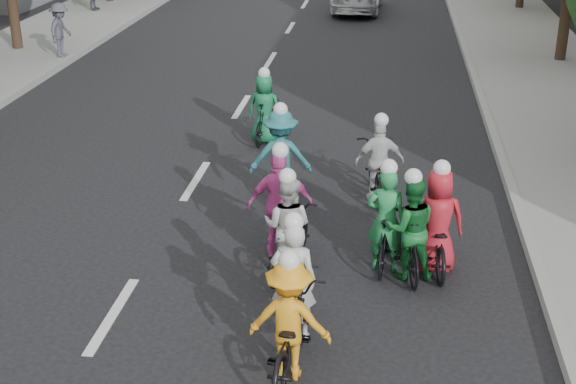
% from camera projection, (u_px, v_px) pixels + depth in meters
% --- Properties ---
extents(ground, '(120.00, 120.00, 0.00)m').
position_uv_depth(ground, '(113.00, 315.00, 11.14)').
color(ground, black).
rests_on(ground, ground).
extents(curb_left, '(0.18, 80.00, 0.18)m').
position_uv_depth(curb_left, '(14.00, 95.00, 20.94)').
color(curb_left, '#999993').
rests_on(curb_left, ground).
extents(sidewalk_right, '(4.00, 80.00, 0.15)m').
position_uv_depth(sidewalk_right, '(568.00, 116.00, 19.32)').
color(sidewalk_right, gray).
rests_on(sidewalk_right, ground).
extents(curb_right, '(0.18, 80.00, 0.18)m').
position_uv_depth(curb_right, '(485.00, 112.00, 19.54)').
color(curb_right, '#999993').
rests_on(curb_right, ground).
extents(cyclist_0, '(0.61, 1.55, 1.80)m').
position_uv_depth(cyclist_0, '(294.00, 295.00, 10.50)').
color(cyclist_0, black).
rests_on(cyclist_0, ground).
extents(cyclist_1, '(0.86, 1.70, 1.75)m').
position_uv_depth(cyclist_1, '(410.00, 235.00, 11.97)').
color(cyclist_1, black).
rests_on(cyclist_1, ground).
extents(cyclist_2, '(1.06, 1.99, 1.71)m').
position_uv_depth(cyclist_2, '(290.00, 328.00, 9.69)').
color(cyclist_2, black).
rests_on(cyclist_2, ground).
extents(cyclist_3, '(1.08, 1.52, 1.89)m').
position_uv_depth(cyclist_3, '(281.00, 213.00, 12.60)').
color(cyclist_3, black).
rests_on(cyclist_3, ground).
extents(cyclist_4, '(0.85, 1.83, 1.80)m').
position_uv_depth(cyclist_4, '(437.00, 231.00, 12.20)').
color(cyclist_4, black).
rests_on(cyclist_4, ground).
extents(cyclist_5, '(0.64, 1.52, 1.81)m').
position_uv_depth(cyclist_5, '(386.00, 231.00, 12.19)').
color(cyclist_5, black).
rests_on(cyclist_5, ground).
extents(cyclist_6, '(0.95, 1.88, 1.70)m').
position_uv_depth(cyclist_6, '(288.00, 235.00, 12.12)').
color(cyclist_6, black).
rests_on(cyclist_6, ground).
extents(cyclist_7, '(1.21, 1.77, 1.90)m').
position_uv_depth(cyclist_7, '(281.00, 163.00, 14.52)').
color(cyclist_7, black).
rests_on(cyclist_7, ground).
extents(cyclist_8, '(1.07, 2.05, 1.69)m').
position_uv_depth(cyclist_8, '(379.00, 169.00, 14.65)').
color(cyclist_8, black).
rests_on(cyclist_8, ground).
extents(cyclist_9, '(0.81, 1.61, 1.70)m').
position_uv_depth(cyclist_9, '(265.00, 114.00, 17.60)').
color(cyclist_9, black).
rests_on(cyclist_9, ground).
extents(spectator_0, '(0.69, 1.10, 1.63)m').
position_uv_depth(spectator_0, '(61.00, 30.00, 24.34)').
color(spectator_0, '#4F4E5B').
rests_on(spectator_0, sidewalk_left).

